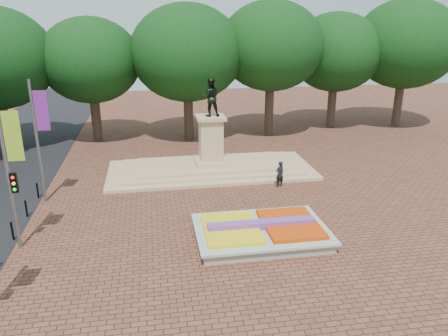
% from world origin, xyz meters
% --- Properties ---
extents(ground, '(90.00, 90.00, 0.00)m').
position_xyz_m(ground, '(0.00, 0.00, 0.00)').
color(ground, brown).
rests_on(ground, ground).
extents(flower_bed, '(6.30, 4.30, 0.91)m').
position_xyz_m(flower_bed, '(1.03, -2.00, 0.38)').
color(flower_bed, gray).
rests_on(flower_bed, ground).
extents(monument, '(14.00, 6.00, 6.40)m').
position_xyz_m(monument, '(0.00, 8.00, 0.88)').
color(monument, tan).
rests_on(monument, ground).
extents(tree_row_back, '(44.80, 8.80, 10.43)m').
position_xyz_m(tree_row_back, '(2.33, 18.00, 6.67)').
color(tree_row_back, '#34261C').
rests_on(tree_row_back, ground).
extents(banner_poles, '(0.88, 11.17, 7.00)m').
position_xyz_m(banner_poles, '(-10.08, -1.31, 3.88)').
color(banner_poles, slate).
rests_on(banner_poles, ground).
extents(bollard_row, '(0.12, 13.12, 0.98)m').
position_xyz_m(bollard_row, '(-10.70, -1.50, 0.53)').
color(bollard_row, black).
rests_on(bollard_row, ground).
extents(pedestrian, '(0.71, 0.60, 1.66)m').
position_xyz_m(pedestrian, '(3.84, 4.50, 0.83)').
color(pedestrian, black).
rests_on(pedestrian, ground).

